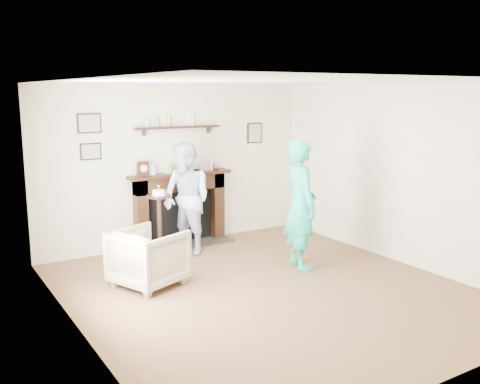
% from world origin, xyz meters
% --- Properties ---
extents(ground, '(5.00, 5.00, 0.00)m').
position_xyz_m(ground, '(0.00, 0.00, 0.00)').
color(ground, brown).
rests_on(ground, ground).
extents(room_shell, '(4.54, 5.02, 2.52)m').
position_xyz_m(room_shell, '(-0.00, 0.69, 1.62)').
color(room_shell, silver).
rests_on(room_shell, ground).
extents(armchair, '(1.01, 1.00, 0.72)m').
position_xyz_m(armchair, '(-1.15, 0.94, 0.00)').
color(armchair, '#C7B593').
rests_on(armchair, ground).
extents(man, '(0.86, 0.97, 1.67)m').
position_xyz_m(man, '(-0.13, 1.90, 0.00)').
color(man, '#A9B3D4').
rests_on(man, ground).
extents(woman, '(0.57, 0.73, 1.77)m').
position_xyz_m(woman, '(0.88, 0.48, 0.00)').
color(woman, '#20AFB8').
rests_on(woman, ground).
extents(pedestal_table, '(0.34, 0.34, 1.09)m').
position_xyz_m(pedestal_table, '(-0.62, 1.80, 0.67)').
color(pedestal_table, black).
rests_on(pedestal_table, ground).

